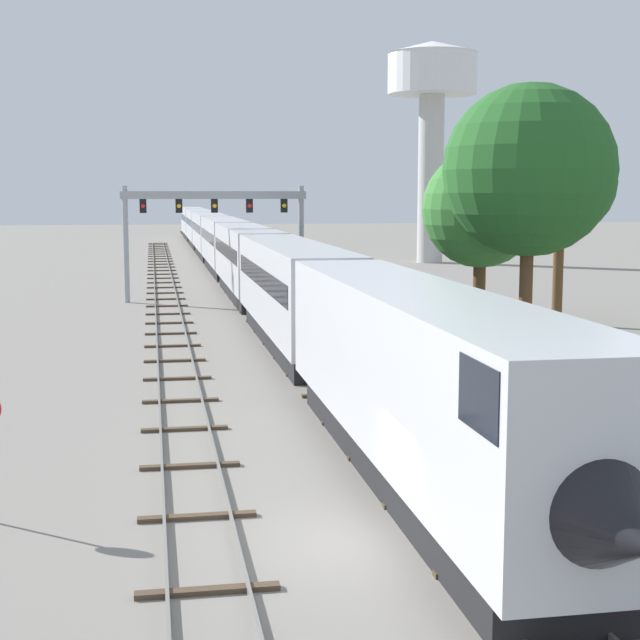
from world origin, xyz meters
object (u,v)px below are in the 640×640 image
at_px(signal_gantry, 215,216).
at_px(trackside_tree_right, 561,183).
at_px(passenger_train, 224,243).
at_px(water_tower, 432,92).
at_px(trackside_tree_mid, 529,171).
at_px(trackside_tree_left, 481,210).

xyz_separation_m(signal_gantry, trackside_tree_right, (17.56, -14.59, 2.05)).
distance_m(passenger_train, water_tower, 27.48).
bearing_deg(trackside_tree_mid, water_tower, 77.49).
height_order(passenger_train, trackside_tree_mid, trackside_tree_mid).
xyz_separation_m(passenger_train, trackside_tree_right, (15.31, -37.52, 5.01)).
height_order(signal_gantry, trackside_tree_mid, trackside_tree_mid).
bearing_deg(signal_gantry, passenger_train, 84.40).
xyz_separation_m(trackside_tree_left, trackside_tree_right, (7.17, 7.70, 1.26)).
height_order(signal_gantry, water_tower, water_tower).
distance_m(water_tower, trackside_tree_mid, 58.89).
height_order(trackside_tree_mid, trackside_tree_right, trackside_tree_mid).
relative_size(trackside_tree_mid, trackside_tree_right, 1.10).
xyz_separation_m(water_tower, trackside_tree_right, (-6.41, -46.05, -9.52)).
height_order(water_tower, trackside_tree_mid, water_tower).
bearing_deg(trackside_tree_right, signal_gantry, 140.28).
bearing_deg(trackside_tree_right, trackside_tree_mid, -119.95).
distance_m(signal_gantry, trackside_tree_right, 22.92).
distance_m(signal_gantry, trackside_tree_left, 24.60).
relative_size(signal_gantry, water_tower, 0.55).
bearing_deg(trackside_tree_left, trackside_tree_right, 47.04).
xyz_separation_m(trackside_tree_left, trackside_tree_mid, (0.98, -3.05, 1.66)).
xyz_separation_m(water_tower, trackside_tree_mid, (-12.60, -56.80, -9.12)).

